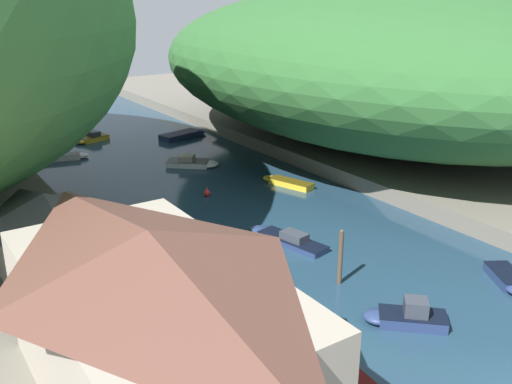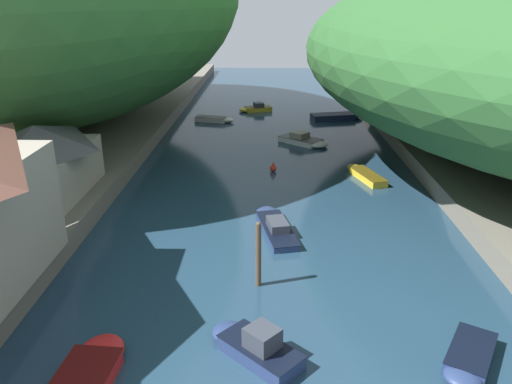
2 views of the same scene
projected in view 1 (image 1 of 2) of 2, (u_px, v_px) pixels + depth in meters
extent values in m
plane|color=#1E384C|center=(211.00, 198.00, 46.52)|extent=(130.00, 130.00, 0.00)
cube|color=#666056|center=(400.00, 150.00, 57.85)|extent=(22.00, 120.00, 1.29)
ellipsoid|color=#285628|center=(388.00, 62.00, 58.46)|extent=(41.28, 57.79, 15.47)
cube|color=gray|center=(155.00, 340.00, 20.75)|extent=(7.27, 13.44, 5.42)
pyramid|color=brown|center=(149.00, 252.00, 19.57)|extent=(7.85, 14.52, 1.65)
cube|color=gray|center=(50.00, 246.00, 31.30)|extent=(5.24, 8.45, 2.93)
pyramid|color=#4C4C51|center=(45.00, 207.00, 30.54)|extent=(5.65, 9.12, 1.61)
cube|color=gold|center=(93.00, 139.00, 64.01)|extent=(3.54, 2.58, 0.50)
ellipsoid|color=gold|center=(81.00, 141.00, 62.86)|extent=(1.99, 2.04, 0.50)
cube|color=#4C3E0E|center=(93.00, 136.00, 63.92)|extent=(3.61, 2.63, 0.03)
cube|color=#333842|center=(94.00, 134.00, 63.90)|extent=(1.41, 1.48, 0.55)
cube|color=navy|center=(506.00, 277.00, 33.15)|extent=(2.73, 3.22, 0.56)
cube|color=black|center=(507.00, 272.00, 33.05)|extent=(2.78, 3.29, 0.03)
cube|color=navy|center=(412.00, 319.00, 28.81)|extent=(3.47, 3.37, 0.59)
ellipsoid|color=navy|center=(379.00, 317.00, 29.06)|extent=(2.20, 2.19, 0.59)
cube|color=black|center=(413.00, 314.00, 28.71)|extent=(3.53, 3.44, 0.03)
cube|color=#333842|center=(416.00, 307.00, 28.56)|extent=(1.58, 1.57, 0.85)
cube|color=navy|center=(181.00, 135.00, 65.12)|extent=(5.20, 3.04, 0.61)
ellipsoid|color=navy|center=(197.00, 132.00, 66.80)|extent=(2.80, 2.38, 0.61)
cube|color=black|center=(180.00, 133.00, 65.01)|extent=(5.30, 3.10, 0.03)
cube|color=white|center=(188.00, 163.00, 54.92)|extent=(4.33, 4.12, 0.50)
ellipsoid|color=white|center=(208.00, 164.00, 54.70)|extent=(2.77, 2.76, 0.50)
cube|color=#525252|center=(188.00, 161.00, 54.83)|extent=(4.42, 4.20, 0.03)
cube|color=#9E937F|center=(187.00, 158.00, 54.76)|extent=(1.98, 1.99, 0.55)
ellipsoid|color=red|center=(322.00, 364.00, 25.40)|extent=(1.96, 2.48, 0.61)
cube|color=navy|center=(292.00, 242.00, 37.96)|extent=(2.56, 5.24, 0.36)
ellipsoid|color=navy|center=(265.00, 231.00, 39.60)|extent=(1.95, 2.77, 0.36)
cube|color=black|center=(292.00, 239.00, 37.89)|extent=(2.61, 5.35, 0.03)
cube|color=#333842|center=(294.00, 236.00, 37.70)|extent=(1.42, 1.95, 0.54)
cube|color=gold|center=(291.00, 184.00, 49.12)|extent=(2.38, 4.18, 0.51)
ellipsoid|color=gold|center=(273.00, 179.00, 50.30)|extent=(1.72, 2.26, 0.51)
cube|color=#4C3E0E|center=(291.00, 181.00, 49.03)|extent=(2.43, 4.27, 0.03)
cube|color=silver|center=(61.00, 157.00, 56.81)|extent=(3.72, 2.11, 0.51)
ellipsoid|color=silver|center=(80.00, 156.00, 57.38)|extent=(2.00, 1.64, 0.51)
cube|color=#504E4A|center=(61.00, 155.00, 56.72)|extent=(3.80, 2.15, 0.03)
cylinder|color=#4C3D2D|center=(340.00, 258.00, 32.45)|extent=(0.27, 0.27, 3.20)
sphere|color=#4C3D2D|center=(342.00, 232.00, 31.90)|extent=(0.25, 0.25, 0.25)
sphere|color=red|center=(207.00, 193.00, 46.79)|extent=(0.53, 0.53, 0.53)
cone|color=red|center=(207.00, 189.00, 46.66)|extent=(0.26, 0.26, 0.26)
cylinder|color=#282D3D|center=(142.00, 289.00, 28.91)|extent=(0.13, 0.13, 0.85)
cylinder|color=#282D3D|center=(141.00, 287.00, 29.05)|extent=(0.13, 0.13, 0.85)
cube|color=#2D2D33|center=(141.00, 275.00, 28.74)|extent=(0.23, 0.39, 0.62)
sphere|color=tan|center=(140.00, 268.00, 28.59)|extent=(0.22, 0.22, 0.22)
cylinder|color=#282D3D|center=(145.00, 312.00, 26.83)|extent=(0.13, 0.13, 0.85)
cylinder|color=#282D3D|center=(143.00, 310.00, 26.98)|extent=(0.13, 0.13, 0.85)
cube|color=gold|center=(143.00, 297.00, 26.66)|extent=(0.25, 0.40, 0.62)
sphere|color=tan|center=(142.00, 289.00, 26.52)|extent=(0.22, 0.22, 0.22)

